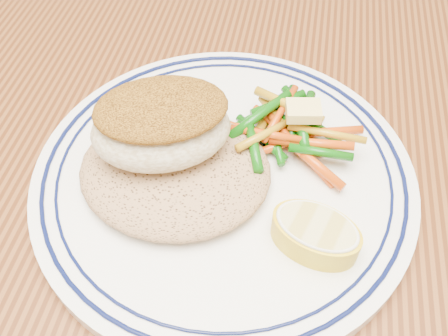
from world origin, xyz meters
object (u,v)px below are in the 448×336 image
rice_pilaf (175,167)px  fish_fillet (161,124)px  dining_table (227,287)px  plate (224,177)px  lemon_wedge (315,233)px  vegetable_pile (286,129)px

rice_pilaf → fish_fillet: size_ratio=1.22×
dining_table → plate: size_ratio=5.35×
dining_table → lemon_wedge: bearing=-12.6°
rice_pilaf → vegetable_pile: (0.07, 0.05, 0.00)m
rice_pilaf → fish_fillet: bearing=133.6°
plate → fish_fillet: size_ratio=2.49×
rice_pilaf → vegetable_pile: vegetable_pile is taller
dining_table → rice_pilaf: (-0.04, 0.02, 0.12)m
plate → vegetable_pile: size_ratio=2.48×
fish_fillet → vegetable_pile: 0.10m
fish_fillet → dining_table: bearing=-33.4°
dining_table → lemon_wedge: 0.14m
rice_pilaf → dining_table: bearing=-29.8°
dining_table → vegetable_pile: (0.03, 0.07, 0.13)m
fish_fillet → vegetable_pile: fish_fillet is taller
dining_table → vegetable_pile: 0.15m
plate → lemon_wedge: bearing=-35.7°
rice_pilaf → lemon_wedge: 0.11m
dining_table → fish_fillet: (-0.05, 0.03, 0.16)m
fish_fillet → rice_pilaf: bearing=-46.4°
vegetable_pile → lemon_wedge: 0.09m
plate → lemon_wedge: 0.09m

